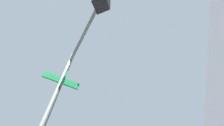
# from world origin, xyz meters

# --- Properties ---
(traffic_signal_near) EXTENTS (1.99, 2.46, 5.02)m
(traffic_signal_near) POSITION_xyz_m (-6.07, -6.15, 3.52)
(traffic_signal_near) COLOR #474C47
(traffic_signal_near) RESTS_ON ground_plane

